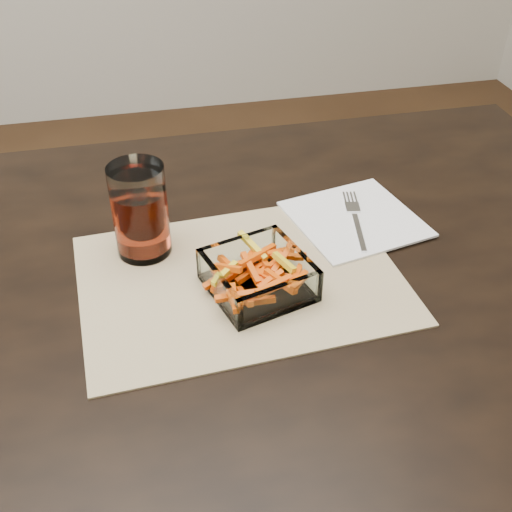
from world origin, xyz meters
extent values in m
cube|color=black|center=(0.00, 0.00, 0.73)|extent=(1.60, 0.90, 0.03)
cylinder|color=black|center=(0.72, 0.37, 0.36)|extent=(0.06, 0.06, 0.72)
cube|color=tan|center=(0.14, -0.02, 0.75)|extent=(0.47, 0.35, 0.00)
cube|color=white|center=(0.16, -0.05, 0.76)|extent=(0.16, 0.16, 0.01)
cube|color=white|center=(0.14, 0.01, 0.78)|extent=(0.13, 0.04, 0.05)
cube|color=white|center=(0.17, -0.11, 0.78)|extent=(0.13, 0.04, 0.05)
cube|color=white|center=(0.10, -0.07, 0.78)|extent=(0.04, 0.13, 0.05)
cube|color=white|center=(0.21, -0.03, 0.78)|extent=(0.04, 0.13, 0.05)
cylinder|color=white|center=(0.01, 0.08, 0.82)|extent=(0.08, 0.08, 0.14)
cylinder|color=#A32D17|center=(0.01, 0.08, 0.81)|extent=(0.07, 0.07, 0.09)
cube|color=white|center=(0.35, 0.08, 0.76)|extent=(0.22, 0.22, 0.00)
cube|color=silver|center=(0.34, 0.04, 0.76)|extent=(0.03, 0.10, 0.00)
cube|color=silver|center=(0.35, 0.11, 0.76)|extent=(0.03, 0.03, 0.00)
cube|color=silver|center=(0.35, 0.14, 0.76)|extent=(0.01, 0.03, 0.00)
cube|color=silver|center=(0.35, 0.14, 0.76)|extent=(0.01, 0.03, 0.00)
cube|color=silver|center=(0.36, 0.14, 0.76)|extent=(0.01, 0.03, 0.00)
cube|color=silver|center=(0.37, 0.14, 0.76)|extent=(0.01, 0.03, 0.00)
camera|label=1|loc=(0.00, -0.72, 1.33)|focal=45.00mm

